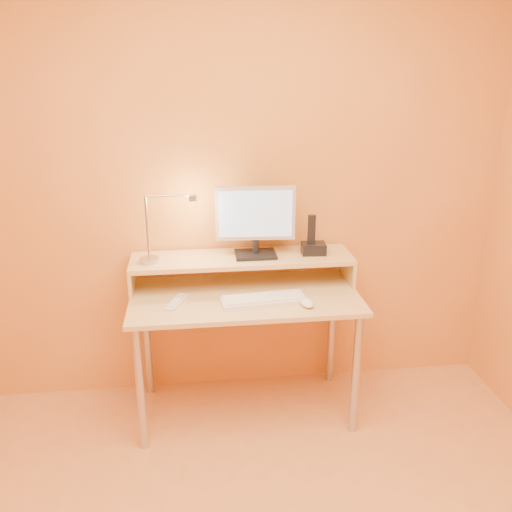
{
  "coord_description": "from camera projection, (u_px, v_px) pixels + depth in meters",
  "views": [
    {
      "loc": [
        -0.26,
        -1.42,
        1.88
      ],
      "look_at": [
        0.05,
        1.13,
        0.95
      ],
      "focal_mm": 38.05,
      "sensor_mm": 36.0,
      "label": 1
    }
  ],
  "objects": [
    {
      "name": "monitor_panel",
      "position": [
        255.0,
        213.0,
        2.88
      ],
      "size": [
        0.43,
        0.06,
        0.29
      ],
      "primitive_type": "cube",
      "rotation": [
        0.0,
        0.0,
        -0.07
      ],
      "color": "#B9B9B9",
      "rests_on": "monitor_neck"
    },
    {
      "name": "monitor_screen",
      "position": [
        256.0,
        214.0,
        2.86
      ],
      "size": [
        0.39,
        0.03,
        0.25
      ],
      "primitive_type": "cube",
      "rotation": [
        0.0,
        0.0,
        -0.07
      ],
      "color": "#9DC4ED",
      "rests_on": "monitor_panel"
    },
    {
      "name": "phone_led",
      "position": [
        324.0,
        251.0,
        2.93
      ],
      "size": [
        0.01,
        0.0,
        0.04
      ],
      "primitive_type": "cube",
      "color": "#2D8CFF",
      "rests_on": "phone_dock"
    },
    {
      "name": "desk_shelf",
      "position": [
        242.0,
        259.0,
        2.94
      ],
      "size": [
        1.2,
        0.3,
        0.02
      ],
      "primitive_type": "cube",
      "color": "tan",
      "rests_on": "desk_lower"
    },
    {
      "name": "desk_leg_fl",
      "position": [
        140.0,
        389.0,
        2.68
      ],
      "size": [
        0.04,
        0.04,
        0.69
      ],
      "primitive_type": "cylinder",
      "color": "#B3B3BC",
      "rests_on": "floor"
    },
    {
      "name": "desk_lower",
      "position": [
        245.0,
        297.0,
        2.86
      ],
      "size": [
        1.2,
        0.6,
        0.02
      ],
      "primitive_type": "cube",
      "color": "tan",
      "rests_on": "floor"
    },
    {
      "name": "shelf_riser_left",
      "position": [
        132.0,
        277.0,
        2.9
      ],
      "size": [
        0.02,
        0.3,
        0.14
      ],
      "primitive_type": "cube",
      "color": "tan",
      "rests_on": "desk_lower"
    },
    {
      "name": "desk_leg_bl",
      "position": [
        147.0,
        341.0,
        3.15
      ],
      "size": [
        0.04,
        0.04,
        0.69
      ],
      "primitive_type": "cylinder",
      "color": "#B3B3BC",
      "rests_on": "floor"
    },
    {
      "name": "shelf_riser_right",
      "position": [
        347.0,
        268.0,
        3.04
      ],
      "size": [
        0.02,
        0.3,
        0.14
      ],
      "primitive_type": "cube",
      "color": "tan",
      "rests_on": "desk_lower"
    },
    {
      "name": "lamp_bulb",
      "position": [
        193.0,
        201.0,
        2.77
      ],
      "size": [
        0.03,
        0.03,
        0.0
      ],
      "primitive_type": "cylinder",
      "color": "#FFEAC6",
      "rests_on": "lamp_head"
    },
    {
      "name": "remote_control",
      "position": [
        177.0,
        302.0,
        2.74
      ],
      "size": [
        0.12,
        0.2,
        0.02
      ],
      "primitive_type": "cube",
      "rotation": [
        0.0,
        0.0,
        -0.37
      ],
      "color": "silver",
      "rests_on": "desk_lower"
    },
    {
      "name": "desk_leg_fr",
      "position": [
        356.0,
        375.0,
        2.81
      ],
      "size": [
        0.04,
        0.04,
        0.69
      ],
      "primitive_type": "cylinder",
      "color": "#B3B3BC",
      "rests_on": "floor"
    },
    {
      "name": "lamp_post",
      "position": [
        147.0,
        228.0,
        2.79
      ],
      "size": [
        0.01,
        0.01,
        0.33
      ],
      "primitive_type": "cylinder",
      "color": "#B3B3BC",
      "rests_on": "lamp_base"
    },
    {
      "name": "keyboard",
      "position": [
        264.0,
        300.0,
        2.76
      ],
      "size": [
        0.44,
        0.18,
        0.02
      ],
      "primitive_type": "cube",
      "rotation": [
        0.0,
        0.0,
        0.09
      ],
      "color": "silver",
      "rests_on": "desk_lower"
    },
    {
      "name": "lamp_head",
      "position": [
        193.0,
        198.0,
        2.77
      ],
      "size": [
        0.04,
        0.04,
        0.03
      ],
      "primitive_type": "cylinder",
      "color": "#B3B3BC",
      "rests_on": "lamp_arm"
    },
    {
      "name": "wall_back",
      "position": [
        238.0,
        183.0,
        2.97
      ],
      "size": [
        3.0,
        0.04,
        2.5
      ],
      "primitive_type": "cube",
      "color": "#C67923",
      "rests_on": "floor"
    },
    {
      "name": "lamp_base",
      "position": [
        150.0,
        260.0,
        2.85
      ],
      "size": [
        0.1,
        0.1,
        0.02
      ],
      "primitive_type": "cylinder",
      "color": "#B3B3BC",
      "rests_on": "desk_shelf"
    },
    {
      "name": "phone_dock",
      "position": [
        314.0,
        248.0,
        2.97
      ],
      "size": [
        0.14,
        0.11,
        0.06
      ],
      "primitive_type": "cube",
      "rotation": [
        0.0,
        0.0,
        -0.07
      ],
      "color": "black",
      "rests_on": "desk_shelf"
    },
    {
      "name": "mouse",
      "position": [
        307.0,
        302.0,
        2.72
      ],
      "size": [
        0.08,
        0.12,
        0.04
      ],
      "primitive_type": "ellipsoid",
      "rotation": [
        0.0,
        0.0,
        0.13
      ],
      "color": "white",
      "rests_on": "desk_lower"
    },
    {
      "name": "desk_leg_br",
      "position": [
        332.0,
        330.0,
        3.28
      ],
      "size": [
        0.04,
        0.04,
        0.69
      ],
      "primitive_type": "cylinder",
      "color": "#B3B3BC",
      "rests_on": "floor"
    },
    {
      "name": "phone_handset",
      "position": [
        312.0,
        229.0,
        2.93
      ],
      "size": [
        0.04,
        0.03,
        0.16
      ],
      "primitive_type": "cube",
      "rotation": [
        0.0,
        0.0,
        -0.07
      ],
      "color": "black",
      "rests_on": "phone_dock"
    },
    {
      "name": "monitor_foot",
      "position": [
        256.0,
        254.0,
        2.94
      ],
      "size": [
        0.22,
        0.16,
        0.02
      ],
      "primitive_type": "cube",
      "color": "black",
      "rests_on": "desk_shelf"
    },
    {
      "name": "monitor_back",
      "position": [
        255.0,
        212.0,
        2.9
      ],
      "size": [
        0.38,
        0.04,
        0.25
      ],
      "primitive_type": "cube",
      "rotation": [
        0.0,
        0.0,
        -0.07
      ],
      "color": "black",
      "rests_on": "monitor_panel"
    },
    {
      "name": "monitor_neck",
      "position": [
        256.0,
        247.0,
        2.93
      ],
      "size": [
        0.04,
        0.04,
        0.07
      ],
      "primitive_type": "cylinder",
      "color": "black",
      "rests_on": "monitor_foot"
    },
    {
      "name": "lamp_arm",
      "position": [
        169.0,
        196.0,
        2.75
      ],
      "size": [
        0.24,
        0.01,
        0.01
      ],
      "primitive_type": "cylinder",
      "rotation": [
        0.0,
        1.57,
        0.0
      ],
      "color": "#B3B3BC",
      "rests_on": "lamp_post"
    }
  ]
}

